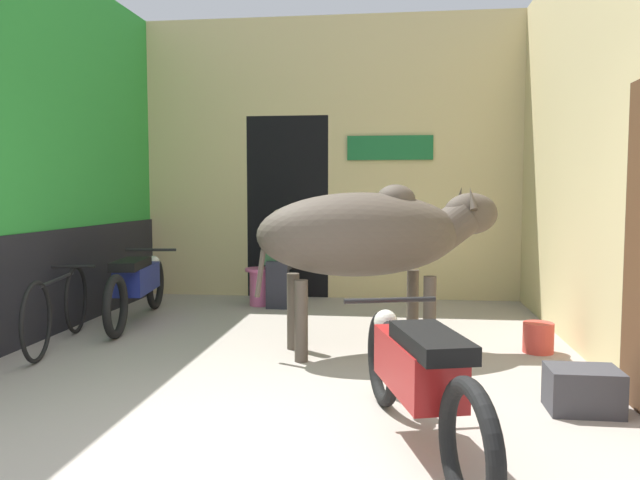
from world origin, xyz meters
name	(u,v)px	position (x,y,z in m)	size (l,w,h in m)	color
ground_plane	(219,467)	(0.00, 0.00, 0.00)	(30.00, 30.00, 0.00)	#9E9389
wall_left_shopfront	(32,152)	(-2.52, 2.54, 1.76)	(0.25, 5.10, 3.63)	green
wall_back_with_doorway	(316,177)	(-0.20, 5.35, 1.59)	(4.87, 0.93, 3.63)	#D1BC84
wall_right_with_door	(597,143)	(2.52, 2.50, 1.79)	(0.22, 5.10, 3.63)	#D1BC84
cow	(370,234)	(0.65, 2.39, 1.02)	(2.21, 1.29, 1.45)	#4C4238
motorcycle_near	(417,374)	(1.00, 0.33, 0.42)	(0.76, 2.00, 0.73)	black
motorcycle_far	(137,283)	(-1.85, 3.30, 0.42)	(0.58, 2.10, 0.73)	black
bicycle	(58,308)	(-2.14, 2.23, 0.35)	(0.51, 1.71, 0.68)	black
shopkeeper_seated	(279,255)	(-0.52, 4.37, 0.63)	(0.37, 0.33, 1.18)	#282833
plastic_stool	(260,286)	(-0.78, 4.42, 0.24)	(0.36, 0.36, 0.46)	#DB6093
crate	(583,390)	(2.06, 1.06, 0.14)	(0.44, 0.32, 0.28)	#38383D
bucket	(538,338)	(2.10, 2.53, 0.13)	(0.26, 0.26, 0.26)	#C63D33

